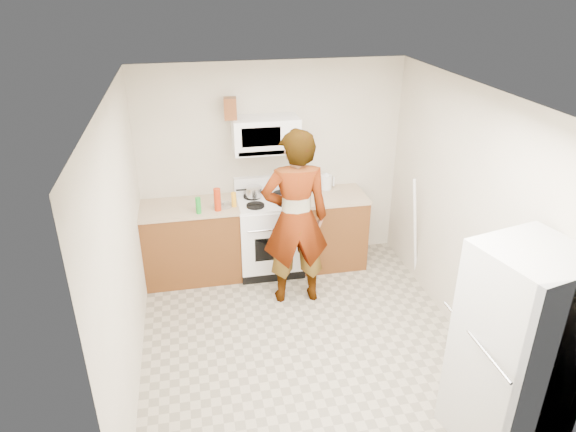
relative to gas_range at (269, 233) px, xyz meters
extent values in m
plane|color=gray|center=(0.10, -1.48, -0.49)|extent=(3.60, 3.60, 0.00)
cube|color=beige|center=(0.10, 0.31, 0.76)|extent=(3.20, 0.02, 2.50)
cube|color=beige|center=(1.69, -1.48, 0.76)|extent=(0.02, 3.60, 2.50)
cube|color=#5F3216|center=(-0.94, 0.01, -0.04)|extent=(1.12, 0.62, 0.90)
cube|color=tan|center=(-0.94, 0.01, 0.43)|extent=(1.14, 0.64, 0.03)
cube|color=#5F3216|center=(0.78, 0.01, -0.04)|extent=(0.80, 0.62, 0.90)
cube|color=tan|center=(0.78, 0.01, 0.43)|extent=(0.82, 0.64, 0.03)
cube|color=white|center=(0.00, -0.01, -0.04)|extent=(0.76, 0.65, 0.90)
cube|color=white|center=(0.00, -0.01, 0.43)|extent=(0.76, 0.62, 0.03)
cube|color=white|center=(0.00, 0.28, 0.54)|extent=(0.76, 0.08, 0.20)
cube|color=white|center=(0.00, 0.13, 1.21)|extent=(0.76, 0.38, 0.40)
imported|color=tan|center=(0.18, -0.70, 0.51)|extent=(0.75, 0.51, 2.00)
cube|color=silver|center=(1.38, -2.92, 0.36)|extent=(0.84, 0.84, 1.70)
cylinder|color=silver|center=(0.76, 0.21, 0.54)|extent=(0.19, 0.19, 0.18)
cube|color=brown|center=(-0.39, 0.13, 1.53)|extent=(0.15, 0.15, 0.24)
cylinder|color=silver|center=(-0.16, 0.11, 0.52)|extent=(0.21, 0.21, 0.11)
cube|color=silver|center=(0.21, -0.08, 0.47)|extent=(0.27, 0.19, 0.05)
cylinder|color=#B42B0D|center=(-0.61, -0.18, 0.58)|extent=(0.10, 0.10, 0.26)
cylinder|color=#F2A81A|center=(-0.42, -0.11, 0.54)|extent=(0.07, 0.07, 0.17)
cylinder|color=#1A8F29|center=(-0.83, -0.21, 0.54)|extent=(0.07, 0.07, 0.19)
cylinder|color=silver|center=(-0.55, -0.06, 0.46)|extent=(0.31, 0.31, 0.01)
cylinder|color=white|center=(1.62, -0.62, 0.19)|extent=(0.26, 0.18, 1.34)
camera|label=1|loc=(-0.88, -5.53, 2.90)|focal=32.00mm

